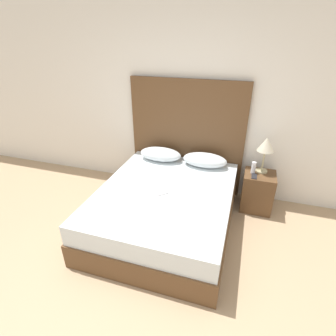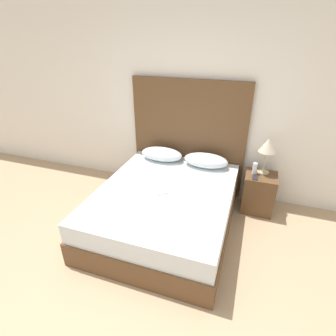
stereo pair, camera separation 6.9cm
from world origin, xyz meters
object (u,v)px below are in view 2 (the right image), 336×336
object	(u,v)px
bed	(165,208)
phone_on_nightstand	(255,177)
phone_on_bed	(162,193)
nightstand	(259,192)
table_lamp	(267,147)

from	to	relation	value
bed	phone_on_nightstand	distance (m)	1.25
phone_on_bed	nightstand	bearing A→B (deg)	37.21
nightstand	table_lamp	xyz separation A→B (m)	(0.01, 0.08, 0.65)
phone_on_bed	table_lamp	xyz separation A→B (m)	(1.13, 0.93, 0.38)
phone_on_bed	nightstand	world-z (taller)	phone_on_bed
bed	phone_on_bed	distance (m)	0.30
phone_on_nightstand	phone_on_bed	bearing A→B (deg)	-144.09
phone_on_nightstand	nightstand	bearing A→B (deg)	50.29
phone_on_bed	nightstand	distance (m)	1.43
phone_on_bed	table_lamp	bearing A→B (deg)	39.45
table_lamp	phone_on_nightstand	distance (m)	0.42
bed	nightstand	distance (m)	1.34
nightstand	table_lamp	bearing A→B (deg)	83.69
nightstand	phone_on_nightstand	size ratio (longest dim) A/B	3.67
bed	phone_on_bed	size ratio (longest dim) A/B	12.71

